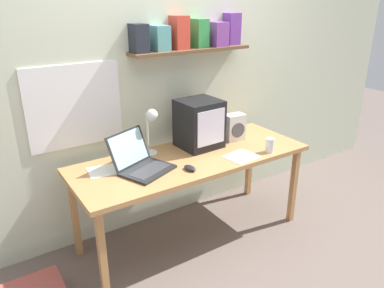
# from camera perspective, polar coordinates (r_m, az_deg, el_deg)

# --- Properties ---
(ground_plane) EXTENTS (12.00, 12.00, 0.00)m
(ground_plane) POSITION_cam_1_polar(r_m,az_deg,el_deg) (3.18, -0.00, -13.73)
(ground_plane) COLOR #6A5B54
(back_wall) EXTENTS (5.60, 0.24, 2.60)m
(back_wall) POSITION_cam_1_polar(r_m,az_deg,el_deg) (3.02, -4.78, 11.40)
(back_wall) COLOR beige
(back_wall) RESTS_ON ground_plane
(corner_desk) EXTENTS (1.82, 0.69, 0.71)m
(corner_desk) POSITION_cam_1_polar(r_m,az_deg,el_deg) (2.85, -0.00, -2.94)
(corner_desk) COLOR #B8814B
(corner_desk) RESTS_ON ground_plane
(crt_monitor) EXTENTS (0.32, 0.32, 0.38)m
(crt_monitor) POSITION_cam_1_polar(r_m,az_deg,el_deg) (2.95, 1.11, 3.11)
(crt_monitor) COLOR black
(crt_monitor) RESTS_ON corner_desk
(laptop) EXTENTS (0.45, 0.45, 0.25)m
(laptop) POSITION_cam_1_polar(r_m,az_deg,el_deg) (2.62, -8.01, -2.53)
(laptop) COLOR #232326
(laptop) RESTS_ON corner_desk
(desk_lamp) EXTENTS (0.14, 0.16, 0.37)m
(desk_lamp) POSITION_cam_1_polar(r_m,az_deg,el_deg) (2.78, -6.33, 2.56)
(desk_lamp) COLOR silver
(desk_lamp) RESTS_ON corner_desk
(juice_glass) EXTENTS (0.07, 0.07, 0.11)m
(juice_glass) POSITION_cam_1_polar(r_m,az_deg,el_deg) (2.94, 11.76, -0.30)
(juice_glass) COLOR white
(juice_glass) RESTS_ON corner_desk
(space_heater) EXTENTS (0.17, 0.12, 0.22)m
(space_heater) POSITION_cam_1_polar(r_m,az_deg,el_deg) (3.13, 6.48, 2.56)
(space_heater) COLOR silver
(space_heater) RESTS_ON corner_desk
(computer_mouse) EXTENTS (0.07, 0.11, 0.03)m
(computer_mouse) POSITION_cam_1_polar(r_m,az_deg,el_deg) (2.60, -0.32, -3.69)
(computer_mouse) COLOR #232326
(computer_mouse) RESTS_ON corner_desk
(open_notebook) EXTENTS (0.23, 0.21, 0.00)m
(open_notebook) POSITION_cam_1_polar(r_m,az_deg,el_deg) (2.67, -13.35, -3.99)
(open_notebook) COLOR white
(open_notebook) RESTS_ON corner_desk
(loose_paper_near_laptop) EXTENTS (0.26, 0.23, 0.00)m
(loose_paper_near_laptop) POSITION_cam_1_polar(r_m,az_deg,el_deg) (2.84, 7.57, -1.91)
(loose_paper_near_laptop) COLOR white
(loose_paper_near_laptop) RESTS_ON corner_desk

